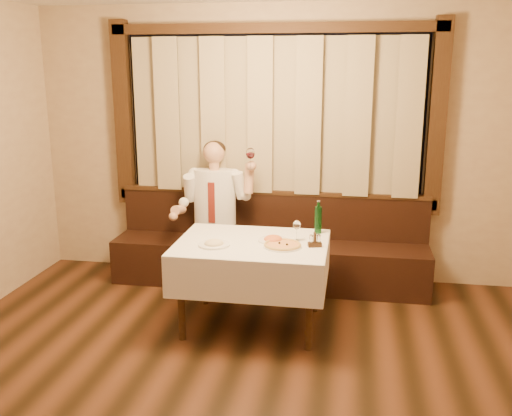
% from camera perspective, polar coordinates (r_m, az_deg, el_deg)
% --- Properties ---
extents(room, '(5.01, 6.01, 2.81)m').
position_cam_1_polar(room, '(3.93, -2.30, 3.79)').
color(room, black).
rests_on(room, ground).
extents(banquette, '(3.20, 0.61, 0.94)m').
position_cam_1_polar(banquette, '(5.91, 1.35, -4.56)').
color(banquette, black).
rests_on(banquette, ground).
extents(dining_table, '(1.27, 0.97, 0.76)m').
position_cam_1_polar(dining_table, '(4.84, -0.40, -4.58)').
color(dining_table, black).
rests_on(dining_table, ground).
extents(pizza, '(0.32, 0.32, 0.03)m').
position_cam_1_polar(pizza, '(4.68, 2.67, -3.72)').
color(pizza, white).
rests_on(pizza, dining_table).
extents(pasta_red, '(0.26, 0.26, 0.09)m').
position_cam_1_polar(pasta_red, '(4.81, 1.73, -2.93)').
color(pasta_red, white).
rests_on(pasta_red, dining_table).
extents(pasta_cream, '(0.26, 0.26, 0.09)m').
position_cam_1_polar(pasta_cream, '(4.71, -4.23, -3.35)').
color(pasta_cream, white).
rests_on(pasta_cream, dining_table).
extents(green_bottle, '(0.06, 0.06, 0.30)m').
position_cam_1_polar(green_bottle, '(5.05, 6.23, -1.13)').
color(green_bottle, '#0F4A17').
rests_on(green_bottle, dining_table).
extents(table_wine_glass, '(0.07, 0.07, 0.18)m').
position_cam_1_polar(table_wine_glass, '(4.82, 4.10, -1.78)').
color(table_wine_glass, white).
rests_on(table_wine_glass, dining_table).
extents(cruet_caddy, '(0.12, 0.08, 0.12)m').
position_cam_1_polar(cruet_caddy, '(4.69, 5.90, -3.38)').
color(cruet_caddy, black).
rests_on(cruet_caddy, dining_table).
extents(seated_man, '(0.82, 0.61, 1.46)m').
position_cam_1_polar(seated_man, '(5.78, -4.25, 0.49)').
color(seated_man, black).
rests_on(seated_man, ground).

